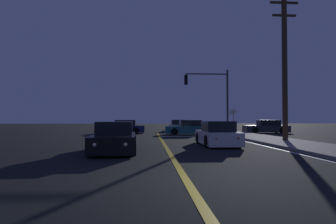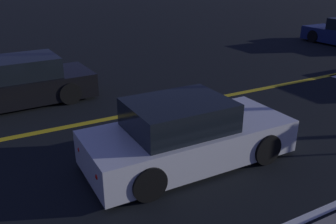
{
  "view_description": "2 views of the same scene",
  "coord_description": "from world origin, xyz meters",
  "px_view_note": "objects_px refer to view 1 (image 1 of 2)",
  "views": [
    {
      "loc": [
        -0.9,
        -6.54,
        1.47
      ],
      "look_at": [
        0.52,
        14.19,
        1.96
      ],
      "focal_mm": 30.5,
      "sensor_mm": 36.0,
      "label": 1
    },
    {
      "loc": [
        8.35,
        5.53,
        3.67
      ],
      "look_at": [
        1.76,
        9.11,
        0.66
      ],
      "focal_mm": 38.27,
      "sensor_mm": 36.0,
      "label": 2
    }
  ],
  "objects_px": {
    "car_mid_block_white": "(217,135)",
    "street_sign_corner": "(233,118)",
    "utility_pole_right": "(285,65)",
    "car_far_approaching_silver": "(178,126)",
    "car_following_oncoming_teal": "(188,128)",
    "car_distant_tail_black": "(115,139)",
    "car_side_waiting_charcoal": "(267,127)",
    "car_lead_oncoming_navy": "(123,128)",
    "traffic_signal_near_right": "(212,91)"
  },
  "relations": [
    {
      "from": "car_lead_oncoming_navy",
      "to": "utility_pole_right",
      "type": "distance_m",
      "value": 16.7
    },
    {
      "from": "car_far_approaching_silver",
      "to": "utility_pole_right",
      "type": "relative_size",
      "value": 0.5
    },
    {
      "from": "car_far_approaching_silver",
      "to": "car_following_oncoming_teal",
      "type": "height_order",
      "value": "same"
    },
    {
      "from": "car_far_approaching_silver",
      "to": "traffic_signal_near_right",
      "type": "height_order",
      "value": "traffic_signal_near_right"
    },
    {
      "from": "car_following_oncoming_teal",
      "to": "street_sign_corner",
      "type": "relative_size",
      "value": 1.84
    },
    {
      "from": "car_side_waiting_charcoal",
      "to": "car_lead_oncoming_navy",
      "type": "bearing_deg",
      "value": 91.11
    },
    {
      "from": "car_mid_block_white",
      "to": "street_sign_corner",
      "type": "xyz_separation_m",
      "value": [
        3.22,
        7.61,
        0.96
      ]
    },
    {
      "from": "utility_pole_right",
      "to": "street_sign_corner",
      "type": "distance_m",
      "value": 7.06
    },
    {
      "from": "car_distant_tail_black",
      "to": "car_following_oncoming_teal",
      "type": "bearing_deg",
      "value": -113.98
    },
    {
      "from": "car_mid_block_white",
      "to": "utility_pole_right",
      "type": "xyz_separation_m",
      "value": [
        4.62,
        1.52,
        4.23
      ]
    },
    {
      "from": "car_distant_tail_black",
      "to": "street_sign_corner",
      "type": "bearing_deg",
      "value": -132.53
    },
    {
      "from": "traffic_signal_near_right",
      "to": "street_sign_corner",
      "type": "xyz_separation_m",
      "value": [
        1.13,
        -2.8,
        -2.47
      ]
    },
    {
      "from": "car_following_oncoming_teal",
      "to": "utility_pole_right",
      "type": "height_order",
      "value": "utility_pole_right"
    },
    {
      "from": "car_side_waiting_charcoal",
      "to": "car_distant_tail_black",
      "type": "relative_size",
      "value": 0.99
    },
    {
      "from": "car_far_approaching_silver",
      "to": "utility_pole_right",
      "type": "height_order",
      "value": "utility_pole_right"
    },
    {
      "from": "car_following_oncoming_teal",
      "to": "utility_pole_right",
      "type": "xyz_separation_m",
      "value": [
        4.72,
        -9.22,
        4.23
      ]
    },
    {
      "from": "car_side_waiting_charcoal",
      "to": "utility_pole_right",
      "type": "distance_m",
      "value": 12.8
    },
    {
      "from": "car_side_waiting_charcoal",
      "to": "street_sign_corner",
      "type": "bearing_deg",
      "value": 139.43
    },
    {
      "from": "car_lead_oncoming_navy",
      "to": "car_distant_tail_black",
      "type": "bearing_deg",
      "value": -176.65
    },
    {
      "from": "car_distant_tail_black",
      "to": "traffic_signal_near_right",
      "type": "relative_size",
      "value": 0.77
    },
    {
      "from": "traffic_signal_near_right",
      "to": "utility_pole_right",
      "type": "relative_size",
      "value": 0.65
    },
    {
      "from": "car_mid_block_white",
      "to": "car_distant_tail_black",
      "type": "bearing_deg",
      "value": -153.72
    },
    {
      "from": "car_distant_tail_black",
      "to": "traffic_signal_near_right",
      "type": "distance_m",
      "value": 15.33
    },
    {
      "from": "car_distant_tail_black",
      "to": "utility_pole_right",
      "type": "bearing_deg",
      "value": -160.24
    },
    {
      "from": "car_distant_tail_black",
      "to": "street_sign_corner",
      "type": "xyz_separation_m",
      "value": [
        8.5,
        10.2,
        0.95
      ]
    },
    {
      "from": "car_following_oncoming_teal",
      "to": "street_sign_corner",
      "type": "xyz_separation_m",
      "value": [
        3.32,
        -3.12,
        0.96
      ]
    },
    {
      "from": "car_mid_block_white",
      "to": "car_following_oncoming_teal",
      "type": "xyz_separation_m",
      "value": [
        -0.1,
        10.73,
        -0.0
      ]
    },
    {
      "from": "car_lead_oncoming_navy",
      "to": "utility_pole_right",
      "type": "xyz_separation_m",
      "value": [
        10.91,
        -11.92,
        4.23
      ]
    },
    {
      "from": "car_far_approaching_silver",
      "to": "car_mid_block_white",
      "type": "distance_m",
      "value": 19.05
    },
    {
      "from": "car_following_oncoming_teal",
      "to": "traffic_signal_near_right",
      "type": "relative_size",
      "value": 0.7
    },
    {
      "from": "car_side_waiting_charcoal",
      "to": "car_far_approaching_silver",
      "type": "distance_m",
      "value": 10.47
    },
    {
      "from": "car_lead_oncoming_navy",
      "to": "car_following_oncoming_teal",
      "type": "xyz_separation_m",
      "value": [
        6.19,
        -2.7,
        -0.0
      ]
    },
    {
      "from": "car_distant_tail_black",
      "to": "traffic_signal_near_right",
      "type": "bearing_deg",
      "value": -122.28
    },
    {
      "from": "car_mid_block_white",
      "to": "street_sign_corner",
      "type": "bearing_deg",
      "value": 67.33
    },
    {
      "from": "car_far_approaching_silver",
      "to": "car_mid_block_white",
      "type": "relative_size",
      "value": 1.08
    },
    {
      "from": "utility_pole_right",
      "to": "street_sign_corner",
      "type": "relative_size",
      "value": 4.08
    },
    {
      "from": "car_distant_tail_black",
      "to": "car_following_oncoming_teal",
      "type": "height_order",
      "value": "same"
    },
    {
      "from": "traffic_signal_near_right",
      "to": "car_following_oncoming_teal",
      "type": "bearing_deg",
      "value": -8.29
    },
    {
      "from": "car_following_oncoming_teal",
      "to": "car_mid_block_white",
      "type": "bearing_deg",
      "value": -178.77
    },
    {
      "from": "street_sign_corner",
      "to": "traffic_signal_near_right",
      "type": "bearing_deg",
      "value": 111.97
    },
    {
      "from": "car_lead_oncoming_navy",
      "to": "car_side_waiting_charcoal",
      "type": "xyz_separation_m",
      "value": [
        14.6,
        -0.42,
        -0.0
      ]
    },
    {
      "from": "car_lead_oncoming_navy",
      "to": "car_distant_tail_black",
      "type": "relative_size",
      "value": 0.96
    },
    {
      "from": "car_far_approaching_silver",
      "to": "car_following_oncoming_teal",
      "type": "xyz_separation_m",
      "value": [
        0.14,
        -8.32,
        -0.0
      ]
    },
    {
      "from": "car_lead_oncoming_navy",
      "to": "street_sign_corner",
      "type": "relative_size",
      "value": 1.94
    },
    {
      "from": "car_lead_oncoming_navy",
      "to": "car_mid_block_white",
      "type": "distance_m",
      "value": 14.83
    },
    {
      "from": "car_far_approaching_silver",
      "to": "car_mid_block_white",
      "type": "height_order",
      "value": "same"
    },
    {
      "from": "utility_pole_right",
      "to": "traffic_signal_near_right",
      "type": "bearing_deg",
      "value": 105.87
    },
    {
      "from": "car_side_waiting_charcoal",
      "to": "car_mid_block_white",
      "type": "bearing_deg",
      "value": 150.19
    },
    {
      "from": "car_distant_tail_black",
      "to": "car_mid_block_white",
      "type": "distance_m",
      "value": 5.88
    },
    {
      "from": "car_far_approaching_silver",
      "to": "traffic_signal_near_right",
      "type": "relative_size",
      "value": 0.77
    }
  ]
}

